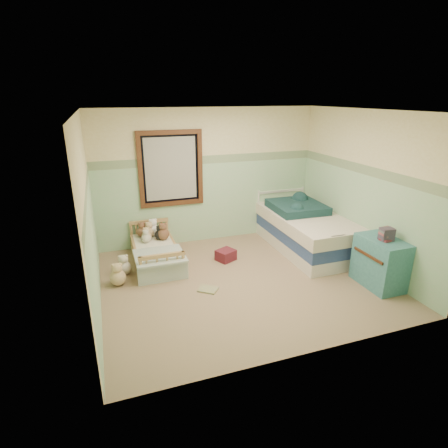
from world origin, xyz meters
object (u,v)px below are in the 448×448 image
object	(u,v)px
plush_floor_cream	(124,268)
floor_book	(208,289)
twin_bed_frame	(305,243)
plush_floor_tan	(118,278)
toddler_bed_frame	(156,258)
red_pillow	(226,255)
dresser	(380,262)

from	to	relation	value
plush_floor_cream	floor_book	bearing A→B (deg)	-38.98
twin_bed_frame	plush_floor_tan	bearing A→B (deg)	-175.22
plush_floor_tan	twin_bed_frame	xyz separation A→B (m)	(3.37, 0.28, -0.01)
toddler_bed_frame	red_pillow	world-z (taller)	red_pillow
twin_bed_frame	dresser	world-z (taller)	dresser
toddler_bed_frame	dresser	distance (m)	3.55
plush_floor_tan	twin_bed_frame	world-z (taller)	plush_floor_tan
toddler_bed_frame	plush_floor_tan	xyz separation A→B (m)	(-0.66, -0.58, 0.03)
dresser	red_pillow	world-z (taller)	dresser
floor_book	dresser	bearing A→B (deg)	22.31
plush_floor_cream	plush_floor_tan	bearing A→B (deg)	-109.68
twin_bed_frame	floor_book	distance (m)	2.32
toddler_bed_frame	plush_floor_tan	bearing A→B (deg)	-138.42
toddler_bed_frame	plush_floor_cream	xyz separation A→B (m)	(-0.55, -0.27, 0.02)
twin_bed_frame	floor_book	bearing A→B (deg)	-157.85
toddler_bed_frame	twin_bed_frame	distance (m)	2.73
toddler_bed_frame	plush_floor_tan	world-z (taller)	plush_floor_tan
plush_floor_cream	floor_book	distance (m)	1.44
toddler_bed_frame	twin_bed_frame	size ratio (longest dim) A/B	0.66
plush_floor_tan	floor_book	world-z (taller)	plush_floor_tan
plush_floor_cream	toddler_bed_frame	bearing A→B (deg)	26.40
twin_bed_frame	toddler_bed_frame	bearing A→B (deg)	173.64
plush_floor_cream	twin_bed_frame	bearing A→B (deg)	-0.54
plush_floor_tan	floor_book	distance (m)	1.37
dresser	red_pillow	xyz separation A→B (m)	(-1.87, 1.56, -0.28)
toddler_bed_frame	plush_floor_cream	distance (m)	0.61
toddler_bed_frame	dresser	bearing A→B (deg)	-31.47
twin_bed_frame	plush_floor_cream	bearing A→B (deg)	179.46
plush_floor_cream	red_pillow	size ratio (longest dim) A/B	0.78
dresser	red_pillow	distance (m)	2.45
plush_floor_tan	dresser	distance (m)	3.90
dresser	floor_book	world-z (taller)	dresser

